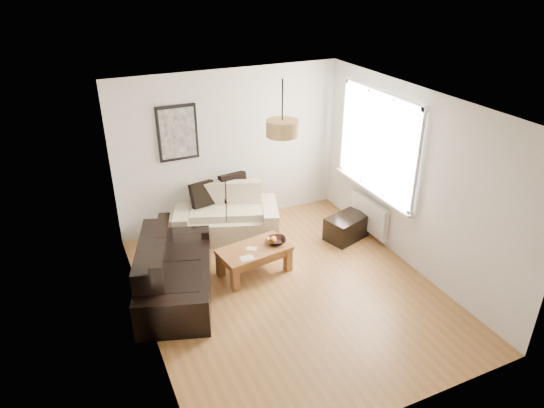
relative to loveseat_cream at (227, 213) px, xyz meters
name	(u,v)px	position (x,y,z in m)	size (l,w,h in m)	color
floor	(290,290)	(0.27, -1.78, -0.41)	(4.50, 4.50, 0.00)	brown
ceiling	(294,104)	(0.27, -1.78, 2.19)	(3.80, 4.50, 0.00)	white
wall_back	(230,149)	(0.27, 0.47, 0.89)	(3.80, 0.04, 2.60)	silver
wall_front	(405,311)	(0.27, -4.03, 0.89)	(3.80, 0.04, 2.60)	silver
wall_left	(139,238)	(-1.63, -1.78, 0.89)	(0.04, 4.50, 2.60)	silver
wall_right	(413,180)	(2.17, -1.78, 0.89)	(0.04, 4.50, 2.60)	silver
window_bay	(379,143)	(2.13, -0.98, 1.19)	(0.14, 1.90, 1.60)	white
radiator	(369,215)	(2.09, -0.98, -0.03)	(0.10, 0.90, 0.52)	white
poster	(178,133)	(-0.58, 0.44, 1.29)	(0.62, 0.04, 0.87)	black
pendant_shade	(282,128)	(0.27, -1.48, 1.82)	(0.40, 0.40, 0.20)	tan
loveseat_cream	(227,213)	(0.00, 0.00, 0.00)	(1.64, 0.90, 0.82)	beige
sofa_leather	(175,269)	(-1.16, -1.22, -0.01)	(1.85, 0.90, 0.80)	black
coffee_table	(254,260)	(-0.01, -1.19, -0.20)	(1.01, 0.55, 0.41)	brown
ottoman	(346,228)	(1.72, -0.90, -0.22)	(0.67, 0.43, 0.38)	black
cushion_left	(203,194)	(-0.32, 0.20, 0.31)	(0.39, 0.12, 0.39)	black
cushion_right	(234,187)	(0.21, 0.20, 0.33)	(0.45, 0.14, 0.45)	black
fruit_bowl	(277,241)	(0.34, -1.19, 0.04)	(0.28, 0.28, 0.07)	black
orange_a	(273,240)	(0.31, -1.15, 0.04)	(0.09, 0.09, 0.09)	orange
orange_b	(274,238)	(0.34, -1.11, 0.04)	(0.06, 0.06, 0.06)	#DA4812
orange_c	(267,239)	(0.23, -1.11, 0.04)	(0.07, 0.07, 0.07)	orange
papers	(247,258)	(-0.20, -1.39, 0.01)	(0.19, 0.13, 0.01)	beige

